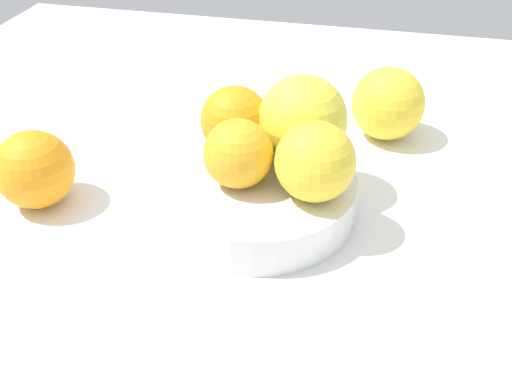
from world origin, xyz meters
The scene contains 8 objects.
ground_plane centered at (0.00, 0.00, -1.00)cm, with size 110.00×110.00×2.00cm, color white.
fruit_bowl centered at (0.00, 0.00, 1.81)cm, with size 19.12×19.12×3.82cm.
orange_in_bowl_0 centered at (1.57, 5.66, 7.41)cm, with size 7.17×7.17×7.17cm, color yellow.
orange_in_bowl_1 centered at (-4.59, -3.22, 7.25)cm, with size 6.85×6.85×6.85cm, color orange.
orange_in_bowl_2 centered at (1.14, -1.38, 7.02)cm, with size 6.40×6.40×6.40cm, color #F9A823.
orange_in_bowl_3 centered at (-4.68, 3.46, 8.10)cm, with size 8.55×8.55×8.55cm, color yellow.
orange_loose_0 centered at (-18.25, 11.22, 4.19)cm, with size 8.38×8.38×8.38cm, color yellow.
orange_loose_1 centered at (3.37, -21.16, 3.83)cm, with size 7.65×7.65×7.65cm, color orange.
Camera 1 is at (46.72, 11.05, 35.08)cm, focal length 42.71 mm.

